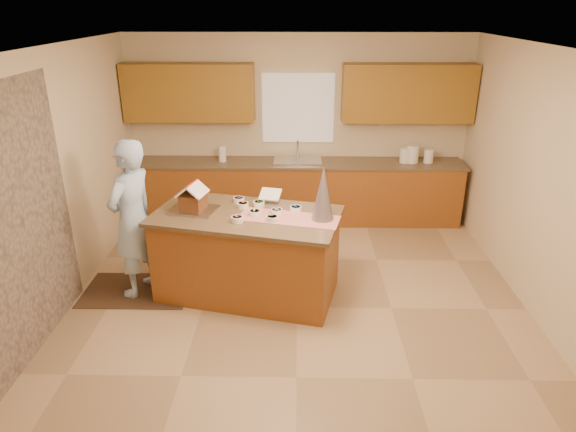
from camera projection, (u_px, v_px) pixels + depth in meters
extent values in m
plane|color=tan|center=(297.00, 307.00, 5.60)|extent=(5.50, 5.50, 0.00)
plane|color=silver|center=(299.00, 49.00, 4.56)|extent=(5.50, 5.50, 0.00)
plane|color=beige|center=(298.00, 128.00, 7.62)|extent=(5.50, 5.50, 0.00)
plane|color=beige|center=(297.00, 381.00, 2.55)|extent=(5.50, 5.50, 0.00)
plane|color=beige|center=(48.00, 190.00, 5.12)|extent=(5.50, 5.50, 0.00)
plane|color=beige|center=(551.00, 193.00, 5.04)|extent=(5.50, 5.50, 0.00)
plane|color=gray|center=(11.00, 232.00, 4.42)|extent=(0.00, 2.50, 2.50)
cube|color=white|center=(298.00, 108.00, 7.47)|extent=(1.05, 0.03, 1.00)
cube|color=brown|center=(297.00, 192.00, 7.69)|extent=(4.80, 0.60, 0.88)
cube|color=brown|center=(298.00, 163.00, 7.51)|extent=(4.85, 0.63, 0.04)
cube|color=olive|center=(189.00, 92.00, 7.26)|extent=(1.85, 0.35, 0.80)
cube|color=olive|center=(408.00, 93.00, 7.21)|extent=(1.85, 0.35, 0.80)
cube|color=silver|center=(298.00, 164.00, 7.52)|extent=(0.70, 0.45, 0.12)
cylinder|color=silver|center=(298.00, 149.00, 7.62)|extent=(0.03, 0.03, 0.28)
cube|color=brown|center=(247.00, 256.00, 5.71)|extent=(2.08, 1.36, 0.93)
cube|color=brown|center=(246.00, 216.00, 5.52)|extent=(2.18, 1.46, 0.04)
cube|color=red|center=(289.00, 218.00, 5.41)|extent=(1.12, 0.61, 0.01)
cube|color=silver|center=(194.00, 210.00, 5.59)|extent=(0.56, 0.46, 0.03)
cube|color=white|center=(270.00, 194.00, 5.80)|extent=(0.27, 0.23, 0.10)
cone|color=#BBBAC7|center=(323.00, 194.00, 5.26)|extent=(0.28, 0.28, 0.58)
cube|color=black|center=(137.00, 290.00, 5.92)|extent=(1.21, 0.79, 0.01)
imported|color=#A7C7EE|center=(133.00, 219.00, 5.57)|extent=(0.65, 0.76, 1.78)
cylinder|color=white|center=(405.00, 155.00, 7.44)|extent=(0.16, 0.16, 0.22)
cylinder|color=white|center=(413.00, 154.00, 7.43)|extent=(0.18, 0.18, 0.25)
cylinder|color=white|center=(429.00, 156.00, 7.44)|extent=(0.14, 0.14, 0.20)
cylinder|color=white|center=(222.00, 154.00, 7.48)|extent=(0.11, 0.11, 0.23)
cube|color=brown|center=(193.00, 201.00, 5.55)|extent=(0.28, 0.30, 0.17)
cube|color=white|center=(186.00, 188.00, 5.51)|extent=(0.22, 0.32, 0.13)
cube|color=white|center=(198.00, 190.00, 5.48)|extent=(0.22, 0.32, 0.13)
cylinder|color=red|center=(192.00, 184.00, 5.48)|extent=(0.09, 0.29, 0.02)
cylinder|color=orange|center=(243.00, 205.00, 5.67)|extent=(0.13, 0.13, 0.06)
cylinder|color=#3069B7|center=(296.00, 209.00, 5.57)|extent=(0.13, 0.13, 0.06)
cylinder|color=green|center=(259.00, 204.00, 5.71)|extent=(0.13, 0.13, 0.06)
cylinder|color=purple|center=(239.00, 200.00, 5.82)|extent=(0.13, 0.13, 0.06)
cylinder|color=pink|center=(237.00, 219.00, 5.31)|extent=(0.13, 0.13, 0.06)
cylinder|color=white|center=(277.00, 212.00, 5.50)|extent=(0.13, 0.13, 0.06)
cylinder|color=#E2FD27|center=(255.00, 213.00, 5.46)|extent=(0.13, 0.13, 0.06)
cylinder|color=#C86E23|center=(272.00, 219.00, 5.32)|extent=(0.13, 0.13, 0.06)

